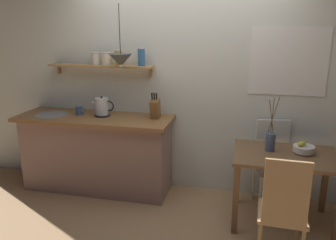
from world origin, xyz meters
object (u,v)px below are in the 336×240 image
(dining_chair_near, at_px, (283,209))
(coffee_mug_by_sink, at_px, (79,110))
(twig_vase, at_px, (270,141))
(dining_table, at_px, (285,166))
(fruit_bowl, at_px, (304,149))
(knife_block, at_px, (155,108))
(electric_kettle, at_px, (102,107))
(pendant_lamp, at_px, (121,60))
(dining_chair_far, at_px, (273,160))

(dining_chair_near, distance_m, coffee_mug_by_sink, 2.52)
(twig_vase, bearing_deg, dining_chair_near, -84.13)
(dining_table, distance_m, fruit_bowl, 0.25)
(dining_table, bearing_deg, fruit_bowl, 24.27)
(knife_block, height_order, coffee_mug_by_sink, knife_block)
(twig_vase, bearing_deg, fruit_bowl, 0.37)
(electric_kettle, bearing_deg, dining_chair_near, -27.29)
(fruit_bowl, height_order, twig_vase, twig_vase)
(coffee_mug_by_sink, bearing_deg, twig_vase, -5.99)
(electric_kettle, relative_size, coffee_mug_by_sink, 2.22)
(electric_kettle, xyz_separation_m, pendant_lamp, (0.27, -0.06, 0.55))
(electric_kettle, xyz_separation_m, knife_block, (0.63, 0.04, 0.01))
(twig_vase, xyz_separation_m, pendant_lamp, (-1.62, 0.17, 0.74))
(coffee_mug_by_sink, distance_m, pendant_lamp, 0.83)
(dining_chair_far, height_order, fruit_bowl, dining_chair_far)
(twig_vase, relative_size, pendant_lamp, 0.83)
(dining_chair_far, xyz_separation_m, twig_vase, (-0.07, -0.31, 0.32))
(dining_table, xyz_separation_m, knife_block, (-1.41, 0.34, 0.42))
(dining_chair_near, xyz_separation_m, dining_chair_far, (-0.01, 1.09, -0.02))
(fruit_bowl, height_order, knife_block, knife_block)
(dining_chair_near, height_order, electric_kettle, electric_kettle)
(twig_vase, height_order, electric_kettle, twig_vase)
(dining_chair_far, bearing_deg, dining_table, -78.13)
(twig_vase, relative_size, coffee_mug_by_sink, 4.60)
(knife_block, xyz_separation_m, coffee_mug_by_sink, (-0.93, -0.04, -0.07))
(knife_block, bearing_deg, fruit_bowl, -9.50)
(twig_vase, relative_size, knife_block, 1.82)
(dining_chair_near, bearing_deg, electric_kettle, 152.71)
(dining_chair_near, height_order, dining_chair_far, dining_chair_near)
(twig_vase, height_order, knife_block, twig_vase)
(dining_table, distance_m, dining_chair_far, 0.40)
(twig_vase, distance_m, coffee_mug_by_sink, 2.20)
(knife_block, bearing_deg, twig_vase, -11.93)
(dining_chair_far, height_order, twig_vase, twig_vase)
(fruit_bowl, bearing_deg, electric_kettle, 174.09)
(electric_kettle, height_order, knife_block, knife_block)
(twig_vase, bearing_deg, knife_block, 168.07)
(knife_block, distance_m, pendant_lamp, 0.66)
(coffee_mug_by_sink, xyz_separation_m, pendant_lamp, (0.57, -0.06, 0.61))
(dining_table, height_order, twig_vase, twig_vase)
(dining_chair_near, height_order, fruit_bowl, dining_chair_near)
(dining_table, xyz_separation_m, dining_chair_near, (-0.07, -0.71, -0.08))
(knife_block, relative_size, coffee_mug_by_sink, 2.52)
(pendant_lamp, bearing_deg, electric_kettle, 168.10)
(twig_vase, xyz_separation_m, knife_block, (-1.26, 0.27, 0.20))
(electric_kettle, bearing_deg, knife_block, 3.20)
(dining_chair_far, bearing_deg, fruit_bowl, -51.21)
(electric_kettle, height_order, coffee_mug_by_sink, electric_kettle)
(dining_chair_near, relative_size, electric_kettle, 3.72)
(knife_block, bearing_deg, electric_kettle, -176.80)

